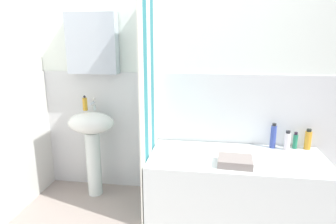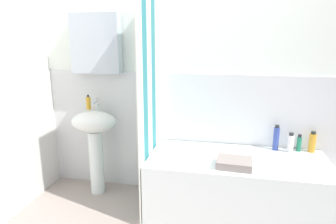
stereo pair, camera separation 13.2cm
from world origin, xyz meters
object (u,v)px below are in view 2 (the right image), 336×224
towel_folded (234,163)px  conditioner_bottle (290,143)px  lotion_bottle (299,143)px  soap_dispenser (88,103)px  bathtub (236,187)px  sink (95,134)px  shampoo_bottle (276,138)px  body_wash_bottle (312,142)px

towel_folded → conditioner_bottle: bearing=39.6°
towel_folded → lotion_bottle: bearing=38.3°
soap_dispenser → bathtub: (1.44, -0.23, -0.64)m
bathtub → lotion_bottle: (0.54, 0.28, 0.34)m
bathtub → conditioner_bottle: bearing=27.6°
sink → shampoo_bottle: bearing=4.2°
sink → body_wash_bottle: sink is taller
soap_dispenser → towel_folded: (1.41, -0.39, -0.34)m
bathtub → body_wash_bottle: (0.65, 0.28, 0.36)m
sink → lotion_bottle: 1.90m
body_wash_bottle → towel_folded: 0.82m
body_wash_bottle → lotion_bottle: (-0.11, 0.00, -0.02)m
body_wash_bottle → shampoo_bottle: 0.31m
sink → soap_dispenser: size_ratio=5.72×
lotion_bottle → shampoo_bottle: 0.20m
bathtub → conditioner_bottle: size_ratio=8.26×
shampoo_bottle → bathtub: bearing=-141.3°
sink → body_wash_bottle: bearing=3.9°
body_wash_bottle → conditioner_bottle: size_ratio=1.05×
body_wash_bottle → bathtub: bearing=-156.3°
bathtub → sink: bearing=173.8°
sink → towel_folded: size_ratio=3.13×
lotion_bottle → towel_folded: lotion_bottle is taller
soap_dispenser → bathtub: 1.59m
bathtub → shampoo_bottle: shampoo_bottle is taller
sink → shampoo_bottle: sink is taller
shampoo_bottle → towel_folded: size_ratio=0.87×
lotion_bottle → body_wash_bottle: bearing=-0.3°
soap_dispenser → conditioner_bottle: 1.92m
bathtub → body_wash_bottle: bearing=23.7°
body_wash_bottle → lotion_bottle: bearing=179.7°
bathtub → shampoo_bottle: 0.58m
bathtub → towel_folded: bearing=-101.0°
body_wash_bottle → shampoo_bottle: shampoo_bottle is taller
bathtub → shampoo_bottle: (0.34, 0.27, 0.38)m
soap_dispenser → body_wash_bottle: soap_dispenser is taller
lotion_bottle → conditioner_bottle: (-0.08, -0.05, 0.01)m
sink → soap_dispenser: soap_dispenser is taller
body_wash_bottle → shampoo_bottle: size_ratio=0.81×
towel_folded → body_wash_bottle: bearing=33.6°
conditioner_bottle → lotion_bottle: bearing=29.3°
body_wash_bottle → conditioner_bottle: (-0.19, -0.05, -0.00)m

